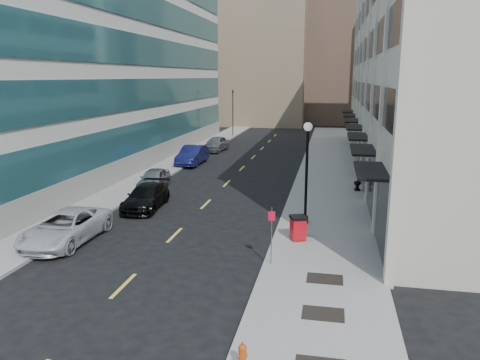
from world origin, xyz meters
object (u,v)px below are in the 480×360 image
at_px(car_white_van, 66,227).
at_px(trash_bin, 298,227).
at_px(car_silver_sedan, 154,179).
at_px(sign_post, 272,228).
at_px(car_grey_sedan, 216,144).
at_px(urn_planter, 357,184).
at_px(traffic_signal, 233,93).
at_px(car_blue_sedan, 192,155).
at_px(car_black_pickup, 146,197).
at_px(fire_hydrant, 242,356).
at_px(lamppost, 307,163).

height_order(car_white_van, trash_bin, car_white_van).
height_order(car_silver_sedan, sign_post, sign_post).
distance_m(car_grey_sedan, urn_planter, 21.33).
bearing_deg(traffic_signal, urn_planter, -62.65).
distance_m(car_white_van, car_blue_sedan, 20.99).
xyz_separation_m(car_black_pickup, trash_bin, (9.55, -4.34, 0.08)).
height_order(car_blue_sedan, fire_hydrant, car_blue_sedan).
height_order(car_silver_sedan, lamppost, lamppost).
bearing_deg(car_blue_sedan, fire_hydrant, -70.00).
distance_m(trash_bin, urn_planter, 11.38).
bearing_deg(trash_bin, car_white_van, 169.36).
bearing_deg(urn_planter, car_black_pickup, -152.93).
relative_size(car_black_pickup, urn_planter, 7.03).
height_order(traffic_signal, car_grey_sedan, traffic_signal).
bearing_deg(fire_hydrant, car_blue_sedan, 89.70).
relative_size(traffic_signal, car_grey_sedan, 1.50).
relative_size(car_black_pickup, fire_hydrant, 6.40).
xyz_separation_m(car_black_pickup, car_blue_sedan, (-1.47, 14.55, 0.14)).
distance_m(car_white_van, fire_hydrant, 13.33).
height_order(car_silver_sedan, car_blue_sedan, car_blue_sedan).
height_order(car_white_van, urn_planter, car_white_van).
distance_m(car_grey_sedan, lamppost, 26.61).
bearing_deg(traffic_signal, lamppost, -72.21).
bearing_deg(lamppost, sign_post, -100.02).
bearing_deg(urn_planter, car_silver_sedan, -173.88).
relative_size(traffic_signal, car_blue_sedan, 1.36).
bearing_deg(sign_post, lamppost, 65.38).
distance_m(car_grey_sedan, sign_post, 31.71).
xyz_separation_m(car_blue_sedan, lamppost, (11.20, -16.08, 2.56)).
relative_size(trash_bin, sign_post, 0.48).
xyz_separation_m(traffic_signal, car_blue_sedan, (0.70, -21.01, -4.87)).
xyz_separation_m(trash_bin, lamppost, (0.18, 2.80, 2.61)).
xyz_separation_m(fire_hydrant, trash_bin, (0.70, 10.53, 0.27)).
height_order(car_black_pickup, car_grey_sedan, car_grey_sedan).
bearing_deg(fire_hydrant, traffic_signal, 82.69).
relative_size(car_silver_sedan, fire_hydrant, 5.43).
relative_size(car_blue_sedan, urn_planter, 7.41).
relative_size(car_black_pickup, car_silver_sedan, 1.18).
relative_size(trash_bin, urn_planter, 1.72).
distance_m(traffic_signal, fire_hydrant, 51.88).
distance_m(car_blue_sedan, fire_hydrant, 31.18).
bearing_deg(car_white_van, car_blue_sedan, 90.79).
relative_size(traffic_signal, car_silver_sedan, 1.68).
relative_size(car_blue_sedan, fire_hydrant, 6.74).
xyz_separation_m(car_blue_sedan, sign_post, (10.14, -22.09, 0.88)).
distance_m(traffic_signal, car_silver_sedan, 30.96).
distance_m(car_silver_sedan, lamppost, 13.25).
xyz_separation_m(car_blue_sedan, trash_bin, (11.02, -18.88, -0.06)).
height_order(car_black_pickup, sign_post, sign_post).
relative_size(traffic_signal, urn_planter, 10.05).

